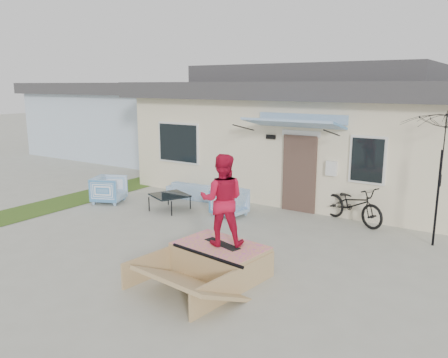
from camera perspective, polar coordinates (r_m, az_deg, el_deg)
The scene contains 13 objects.
ground at distance 9.37m, azimuth -7.71°, elevation -9.52°, with size 90.00×90.00×0.00m, color #A2A293.
grass_strip at distance 14.32m, azimuth -18.26°, elevation -2.41°, with size 1.40×8.00×0.01m, color #35541B.
house at distance 15.70m, azimuth 11.66°, elevation 6.36°, with size 10.80×8.49×4.10m.
neighbor_house at distance 23.26m, azimuth -11.29°, elevation 7.76°, with size 8.60×7.60×3.50m.
loveseat at distance 13.63m, azimuth -3.71°, elevation -1.09°, with size 1.72×0.50×0.67m, color #3779B8.
armchair_left at distance 13.52m, azimuth -14.54°, elevation -1.14°, with size 0.84×0.79×0.87m, color #3779B8.
armchair_right at distance 11.78m, azimuth 0.67°, elevation -2.83°, with size 0.78×0.73×0.81m, color #3779B8.
coffee_table at distance 12.44m, azimuth -6.97°, elevation -2.98°, with size 0.90×0.90×0.45m, color black.
bicycle at distance 11.60m, azimuth 16.26°, elevation -2.63°, with size 0.64×1.84×1.18m, color black.
patio_umbrella at distance 10.36m, azimuth 26.05°, elevation 1.48°, with size 2.21×2.12×2.20m.
skate_ramp at distance 8.32m, azimuth -0.48°, elevation -10.27°, with size 1.61×2.15×0.54m, color tan, non-canonical shape.
skateboard at distance 8.25m, azimuth -0.23°, elevation -8.27°, with size 0.82×0.20×0.05m, color black.
skater at distance 7.99m, azimuth -0.24°, elevation -2.46°, with size 0.82×0.63×1.67m, color red.
Camera 1 is at (5.78, -6.53, 3.43)m, focal length 35.62 mm.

